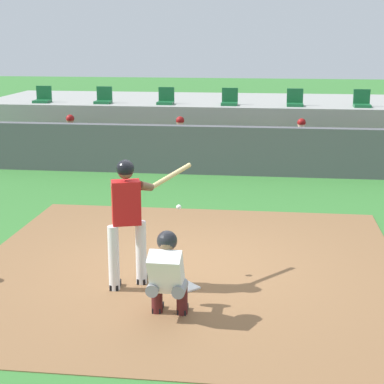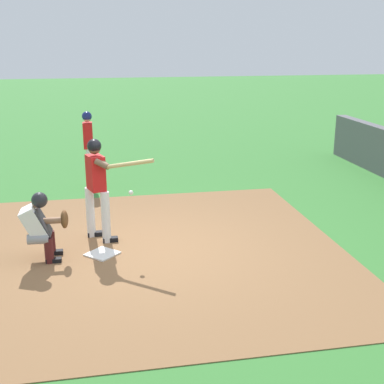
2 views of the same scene
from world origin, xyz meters
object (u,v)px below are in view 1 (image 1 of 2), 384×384
(home_plate, at_px, (179,287))
(dugout_player_1, at_px, (180,141))
(stadium_seat_2, at_px, (166,99))
(stadium_seat_1, at_px, (104,99))
(stadium_seat_3, at_px, (230,100))
(stadium_seat_4, at_px, (295,101))
(dugout_player_0, at_px, (70,138))
(dugout_player_2, at_px, (301,143))
(stadium_seat_5, at_px, (362,102))
(catcher_crouched, at_px, (167,271))
(batter_at_plate, at_px, (128,215))
(stadium_seat_0, at_px, (43,98))

(home_plate, bearing_deg, dugout_player_1, 98.13)
(stadium_seat_2, bearing_deg, stadium_seat_1, 180.00)
(stadium_seat_1, bearing_deg, stadium_seat_3, 0.00)
(stadium_seat_2, height_order, stadium_seat_4, same)
(home_plate, distance_m, dugout_player_0, 9.16)
(home_plate, bearing_deg, dugout_player_2, 76.36)
(stadium_seat_3, distance_m, stadium_seat_5, 3.71)
(home_plate, bearing_deg, stadium_seat_2, 100.34)
(dugout_player_0, relative_size, dugout_player_2, 1.00)
(dugout_player_1, xyz_separation_m, stadium_seat_3, (1.16, 2.03, 0.86))
(catcher_crouched, bearing_deg, stadium_seat_3, 89.98)
(catcher_crouched, bearing_deg, stadium_seat_2, 99.49)
(home_plate, xyz_separation_m, batter_at_plate, (-0.68, -0.01, 1.01))
(dugout_player_1, distance_m, stadium_seat_5, 5.35)
(batter_at_plate, bearing_deg, dugout_player_2, 71.97)
(stadium_seat_3, bearing_deg, stadium_seat_4, 0.00)
(dugout_player_2, xyz_separation_m, stadium_seat_1, (-5.69, 2.03, 0.86))
(dugout_player_2, xyz_separation_m, stadium_seat_2, (-3.83, 2.03, 0.86))
(home_plate, height_order, stadium_seat_2, stadium_seat_2)
(catcher_crouched, relative_size, dugout_player_2, 1.37)
(batter_at_plate, relative_size, stadium_seat_1, 3.76)
(batter_at_plate, bearing_deg, stadium_seat_0, 115.64)
(stadium_seat_1, bearing_deg, stadium_seat_0, 180.00)
(home_plate, relative_size, stadium_seat_5, 0.92)
(batter_at_plate, distance_m, stadium_seat_1, 10.65)
(dugout_player_0, bearing_deg, stadium_seat_3, 26.18)
(dugout_player_2, bearing_deg, catcher_crouched, -102.33)
(catcher_crouched, bearing_deg, dugout_player_2, 77.67)
(home_plate, relative_size, stadium_seat_0, 0.92)
(stadium_seat_0, height_order, stadium_seat_5, same)
(dugout_player_1, height_order, stadium_seat_3, stadium_seat_3)
(stadium_seat_3, bearing_deg, catcher_crouched, -90.02)
(stadium_seat_2, height_order, stadium_seat_3, same)
(batter_at_plate, relative_size, stadium_seat_3, 3.76)
(dugout_player_1, bearing_deg, stadium_seat_1, 141.42)
(home_plate, relative_size, dugout_player_0, 0.34)
(dugout_player_2, bearing_deg, home_plate, -103.64)
(stadium_seat_0, xyz_separation_m, stadium_seat_5, (9.29, 0.00, 0.00))
(dugout_player_0, distance_m, stadium_seat_0, 2.63)
(stadium_seat_1, bearing_deg, stadium_seat_4, 0.00)
(stadium_seat_0, distance_m, stadium_seat_5, 9.29)
(stadium_seat_0, distance_m, stadium_seat_2, 3.71)
(home_plate, xyz_separation_m, stadium_seat_2, (-1.86, 10.18, 1.51))
(home_plate, distance_m, stadium_seat_4, 10.46)
(stadium_seat_0, bearing_deg, stadium_seat_1, 0.00)
(batter_at_plate, distance_m, dugout_player_0, 8.87)
(stadium_seat_1, height_order, stadium_seat_5, same)
(stadium_seat_0, height_order, stadium_seat_1, same)
(batter_at_plate, xyz_separation_m, dugout_player_2, (2.66, 8.16, -0.36))
(home_plate, distance_m, batter_at_plate, 1.22)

